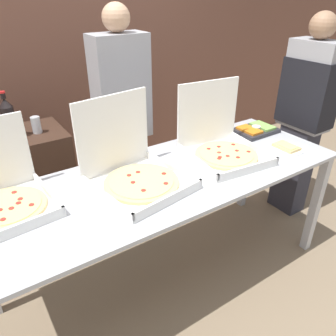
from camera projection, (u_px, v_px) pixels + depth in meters
name	position (u px, v px, depth m)	size (l,w,h in m)	color
ground_plane	(168.00, 276.00, 2.46)	(16.00, 16.00, 0.00)	#847056
brick_wall_behind	(66.00, 49.00, 3.02)	(10.00, 0.06, 2.80)	brown
buffet_table	(168.00, 189.00, 2.08)	(2.34, 0.84, 0.88)	#B7BABF
pizza_box_far_left	(134.00, 170.00, 1.92)	(0.57, 0.58, 0.49)	white
pizza_box_near_left	(221.00, 144.00, 2.23)	(0.53, 0.55, 0.48)	white
pizza_box_far_right	(3.00, 195.00, 1.70)	(0.48, 0.49, 0.44)	white
paper_plate_front_center	(286.00, 147.00, 2.36)	(0.24, 0.24, 0.03)	white
veggie_tray	(256.00, 130.00, 2.62)	(0.33, 0.24, 0.05)	#28282D
sideboard_podium	(35.00, 189.00, 2.63)	(0.58, 0.49, 0.96)	#382319
soda_bottle	(9.00, 118.00, 2.28)	(0.09, 0.09, 0.33)	black
soda_can_silver	(36.00, 125.00, 2.39)	(0.07, 0.07, 0.12)	silver
person_guest_cap	(124.00, 126.00, 2.54)	(0.40, 0.22, 1.82)	slate
person_server_vest	(305.00, 110.00, 2.77)	(0.24, 0.42, 1.75)	#2D2D38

